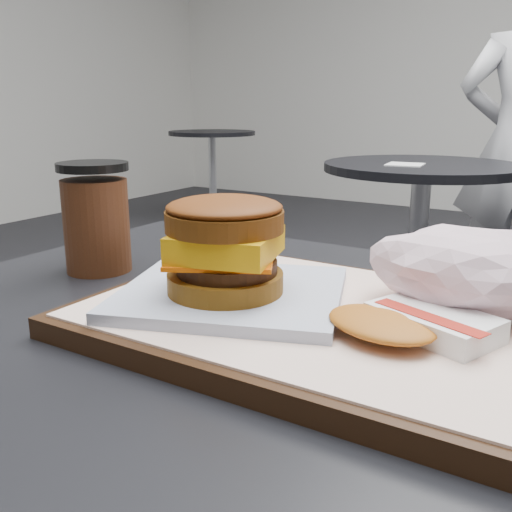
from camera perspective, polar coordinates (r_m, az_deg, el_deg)
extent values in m
cube|color=black|center=(0.50, 3.10, -9.49)|extent=(0.80, 0.60, 0.04)
cube|color=black|center=(0.49, 5.77, -6.34)|extent=(0.38, 0.28, 0.02)
cube|color=white|center=(0.49, 5.80, -5.25)|extent=(0.36, 0.26, 0.00)
cube|color=silver|center=(0.50, -2.41, -3.74)|extent=(0.24, 0.22, 0.01)
cylinder|color=brown|center=(0.49, -3.08, -2.57)|extent=(0.13, 0.13, 0.02)
cylinder|color=black|center=(0.49, -2.91, -1.04)|extent=(0.11, 0.11, 0.01)
cube|color=#DE5707|center=(0.49, -3.37, -0.06)|extent=(0.12, 0.12, 0.00)
cube|color=#E3A80E|center=(0.48, -2.98, 1.19)|extent=(0.10, 0.10, 0.02)
cylinder|color=#64360E|center=(0.48, -3.17, 3.55)|extent=(0.13, 0.13, 0.02)
ellipsoid|color=brown|center=(0.48, -3.19, 4.90)|extent=(0.13, 0.13, 0.02)
cube|color=white|center=(0.45, 17.30, -6.37)|extent=(0.10, 0.08, 0.02)
cube|color=#B02217|center=(0.43, 16.89, -5.84)|extent=(0.09, 0.05, 0.00)
ellipsoid|color=orange|center=(0.43, 12.39, -6.63)|extent=(0.10, 0.09, 0.01)
cylinder|color=#401E0F|center=(0.67, -15.65, 2.94)|extent=(0.07, 0.07, 0.11)
cylinder|color=black|center=(0.66, -16.06, 8.60)|extent=(0.08, 0.08, 0.01)
cylinder|color=black|center=(2.33, 15.01, -9.50)|extent=(0.44, 0.44, 0.02)
cylinder|color=#A5A5AA|center=(2.21, 15.64, -0.95)|extent=(0.07, 0.07, 0.70)
cylinder|color=black|center=(2.14, 16.33, 8.49)|extent=(0.70, 0.70, 0.03)
cube|color=silver|center=(2.06, 14.69, 8.84)|extent=(0.13, 0.13, 0.00)
cylinder|color=black|center=(4.55, -4.25, 3.00)|extent=(0.40, 0.40, 0.02)
cylinder|color=#A5A5AA|center=(4.49, -4.34, 7.50)|extent=(0.06, 0.06, 0.70)
cylinder|color=black|center=(4.46, -4.43, 12.16)|extent=(0.66, 0.66, 0.03)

